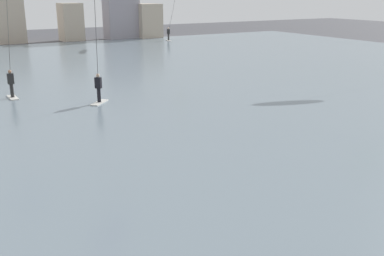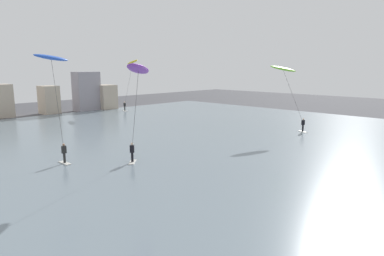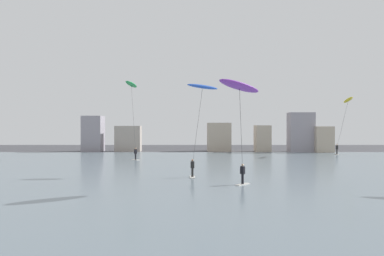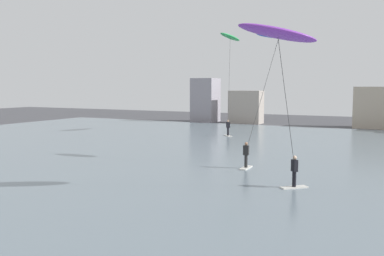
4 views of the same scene
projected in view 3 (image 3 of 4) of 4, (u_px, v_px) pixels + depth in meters
water_bay at (216, 173)px, 34.30m from camera, size 84.00×52.00×0.10m
far_shore_buildings at (217, 136)px, 62.38m from camera, size 43.71×6.40×6.97m
kitesurfer_blue at (201, 95)px, 34.06m from camera, size 3.10×4.60×8.88m
kitesurfer_green at (131, 89)px, 49.47m from camera, size 2.55×5.79×10.97m
kitesurfer_yellow at (346, 104)px, 54.42m from camera, size 2.54×3.43×9.19m
kitesurfer_purple at (239, 93)px, 25.70m from camera, size 3.80×4.03×8.12m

